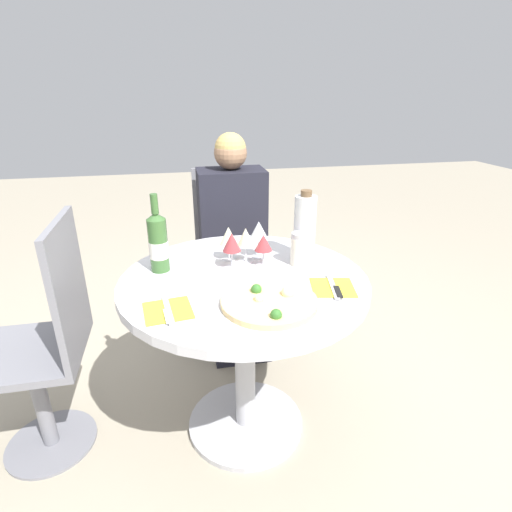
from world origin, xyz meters
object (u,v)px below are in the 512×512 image
object	(u,v)px
tall_carafe	(305,227)
chair_behind_diner	(231,255)
seated_diner	(235,258)
wine_bottle	(158,243)
chair_empty_side	(48,348)
dining_table	(244,313)
pizza_large	(270,301)

from	to	relation	value
tall_carafe	chair_behind_diner	bearing A→B (deg)	106.64
seated_diner	wine_bottle	size ratio (longest dim) A/B	3.89
chair_empty_side	wine_bottle	distance (m)	0.58
chair_behind_diner	seated_diner	bearing A→B (deg)	90.00
seated_diner	tall_carafe	distance (m)	0.67
seated_diner	tall_carafe	size ratio (longest dim) A/B	4.11
dining_table	chair_behind_diner	world-z (taller)	chair_behind_diner
chair_behind_diner	chair_empty_side	bearing A→B (deg)	43.03
seated_diner	tall_carafe	world-z (taller)	seated_diner
dining_table	chair_behind_diner	bearing A→B (deg)	85.23
chair_behind_diner	chair_empty_side	distance (m)	1.13
chair_behind_diner	tall_carafe	distance (m)	0.83
chair_behind_diner	pizza_large	bearing A→B (deg)	88.72
chair_empty_side	pizza_large	xyz separation A→B (m)	(0.80, -0.29, 0.27)
seated_diner	pizza_large	world-z (taller)	seated_diner
pizza_large	wine_bottle	world-z (taller)	wine_bottle
pizza_large	seated_diner	bearing A→B (deg)	88.49
chair_behind_diner	chair_empty_side	size ratio (longest dim) A/B	1.00
chair_behind_diner	dining_table	bearing A→B (deg)	85.23
seated_diner	pizza_large	distance (m)	0.92
tall_carafe	seated_diner	bearing A→B (deg)	111.11
dining_table	chair_empty_side	size ratio (longest dim) A/B	0.96
seated_diner	pizza_large	xyz separation A→B (m)	(-0.02, -0.90, 0.22)
chair_behind_diner	seated_diner	xyz separation A→B (m)	(0.00, -0.16, 0.05)
dining_table	wine_bottle	bearing A→B (deg)	157.45
chair_empty_side	tall_carafe	size ratio (longest dim) A/B	3.38
seated_diner	pizza_large	size ratio (longest dim) A/B	3.70
dining_table	seated_diner	distance (m)	0.68
wine_bottle	chair_empty_side	bearing A→B (deg)	-171.66
wine_bottle	dining_table	bearing A→B (deg)	-22.55
chair_empty_side	wine_bottle	size ratio (longest dim) A/B	3.20
dining_table	chair_empty_side	world-z (taller)	chair_empty_side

